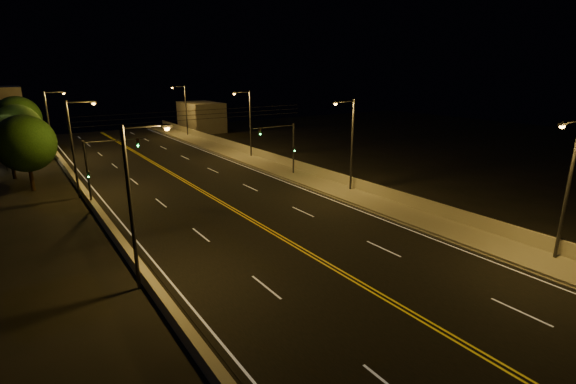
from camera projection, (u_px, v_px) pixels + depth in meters
ground at (499, 365)px, 16.61m from camera, size 160.00×160.00×0.00m
road at (252, 221)px, 32.52m from camera, size 18.00×120.00×0.02m
sidewalk at (355, 196)px, 38.28m from camera, size 3.60×120.00×0.30m
curb at (340, 201)px, 37.30m from camera, size 0.14×120.00×0.15m
parapet_wall at (368, 187)px, 38.99m from camera, size 0.30×120.00×1.00m
jersey_barrier at (122, 244)px, 27.17m from camera, size 0.45×120.00×0.76m
distant_building_right at (201, 117)px, 79.71m from camera, size 6.00×10.00×5.46m
parapet_rail at (369, 181)px, 38.84m from camera, size 0.06×120.00×0.06m
lane_markings at (253, 221)px, 32.46m from camera, size 17.32×116.00×0.00m
streetlight_0 at (567, 182)px, 24.00m from camera, size 2.55×0.28×8.77m
streetlight_1 at (350, 140)px, 38.69m from camera, size 2.55×0.28×8.77m
streetlight_2 at (248, 120)px, 54.24m from camera, size 2.55×0.28×8.77m
streetlight_3 at (184, 107)px, 72.59m from camera, size 2.55×0.28×8.77m
streetlight_4 at (135, 197)px, 21.21m from camera, size 2.55×0.28×8.77m
streetlight_5 at (75, 143)px, 37.11m from camera, size 2.55×0.28×8.77m
streetlight_6 at (51, 121)px, 53.33m from camera, size 2.55×0.28×8.77m
traffic_signal_right at (286, 144)px, 44.99m from camera, size 5.11×0.31×5.79m
traffic_signal_left at (100, 165)px, 34.93m from camera, size 5.11×0.31×5.79m
overhead_wires at (199, 115)px, 38.00m from camera, size 22.00×0.03×0.83m
tree_0 at (25, 144)px, 39.43m from camera, size 5.42×5.42×7.35m
tree_1 at (8, 139)px, 44.07m from camera, size 5.05×5.05×6.85m
tree_2 at (18, 127)px, 50.54m from camera, size 5.46×5.46×7.39m
tree_3 at (18, 118)px, 57.02m from camera, size 5.88×5.88×7.97m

